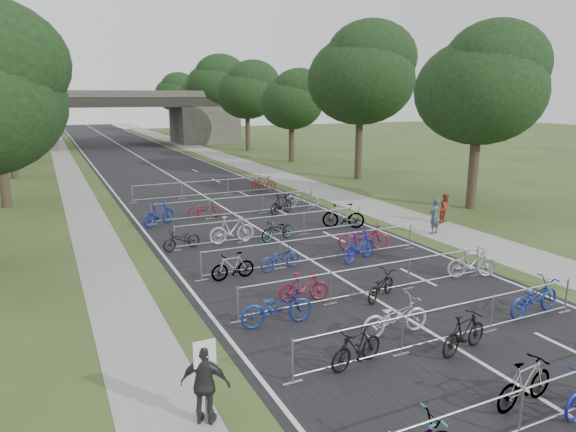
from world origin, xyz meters
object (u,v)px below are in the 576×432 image
at_px(overpass_bridge, 118,118).
at_px(pedestrian_a, 435,216).
at_px(park_sign, 205,367).
at_px(bike_1, 525,383).
at_px(pedestrian_b, 446,208).
at_px(pedestrian_c, 205,384).

xyz_separation_m(overpass_bridge, pedestrian_a, (7.20, -52.53, -2.67)).
relative_size(overpass_bridge, park_sign, 16.99).
bearing_deg(bike_1, pedestrian_b, -42.05).
distance_m(overpass_bridge, park_sign, 62.41).
distance_m(park_sign, pedestrian_c, 0.41).
distance_m(pedestrian_a, pedestrian_b, 2.47).
bearing_deg(pedestrian_a, bike_1, 41.28).
bearing_deg(pedestrian_b, overpass_bridge, 77.99).
relative_size(park_sign, pedestrian_a, 1.06).
xyz_separation_m(overpass_bridge, bike_1, (-0.57, -64.29, -3.00)).
relative_size(bike_1, pedestrian_c, 1.03).
relative_size(pedestrian_b, pedestrian_c, 0.89).
height_order(bike_1, pedestrian_a, pedestrian_a).
xyz_separation_m(pedestrian_b, pedestrian_c, (-16.00, -10.88, 0.10)).
relative_size(pedestrian_a, pedestrian_c, 1.00).
height_order(overpass_bridge, pedestrian_a, overpass_bridge).
xyz_separation_m(overpass_bridge, park_sign, (-6.80, -62.00, -2.27)).
distance_m(pedestrian_b, pedestrian_c, 19.35).
bearing_deg(bike_1, pedestrian_c, 63.90).
relative_size(pedestrian_a, pedestrian_b, 1.13).
bearing_deg(pedestrian_c, park_sign, 122.04).
bearing_deg(overpass_bridge, pedestrian_b, -79.79).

